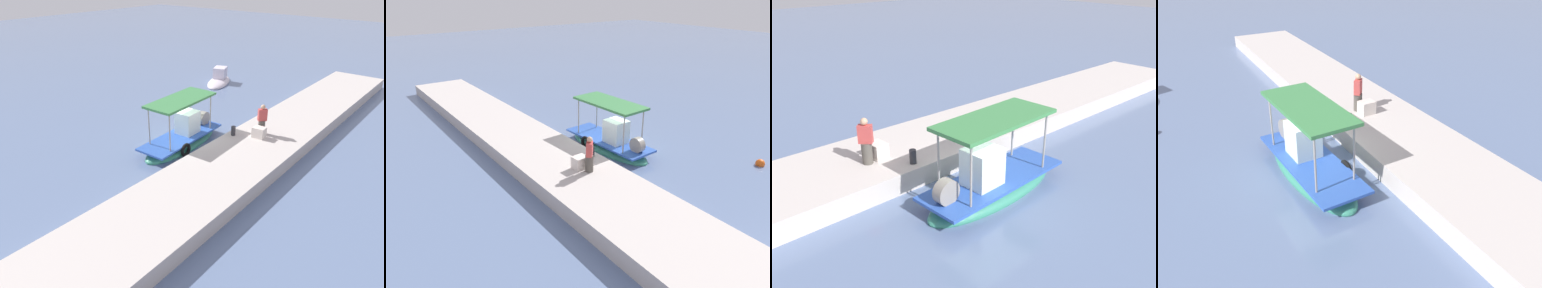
# 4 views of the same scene
# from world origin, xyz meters

# --- Properties ---
(ground_plane) EXTENTS (120.00, 120.00, 0.00)m
(ground_plane) POSITION_xyz_m (0.00, 0.00, 0.00)
(ground_plane) COLOR slate
(dock_quay) EXTENTS (36.00, 3.88, 0.74)m
(dock_quay) POSITION_xyz_m (0.00, -3.72, 0.37)
(dock_quay) COLOR beige
(dock_quay) RESTS_ON ground_plane
(main_fishing_boat) EXTENTS (5.64, 2.12, 3.03)m
(main_fishing_boat) POSITION_xyz_m (-0.16, 0.14, 0.44)
(main_fishing_boat) COLOR #358A6E
(main_fishing_boat) RESTS_ON ground_plane
(fisherman_near_bollard) EXTENTS (0.52, 0.52, 1.65)m
(fisherman_near_bollard) POSITION_xyz_m (2.41, -3.26, 1.49)
(fisherman_near_bollard) COLOR #504B44
(fisherman_near_bollard) RESTS_ON dock_quay
(mooring_bollard) EXTENTS (0.24, 0.24, 0.51)m
(mooring_bollard) POSITION_xyz_m (1.27, -2.21, 1.00)
(mooring_bollard) COLOR #2D2D33
(mooring_bollard) RESTS_ON dock_quay
(cargo_crate) EXTENTS (0.56, 0.68, 0.57)m
(cargo_crate) POSITION_xyz_m (1.91, -3.41, 1.03)
(cargo_crate) COLOR silver
(cargo_crate) RESTS_ON dock_quay
(marker_buoy) EXTENTS (0.46, 0.46, 0.46)m
(marker_buoy) POSITION_xyz_m (5.84, 4.97, 0.09)
(marker_buoy) COLOR #E35816
(marker_buoy) RESTS_ON ground_plane
(moored_boat_near) EXTENTS (4.32, 2.96, 1.52)m
(moored_boat_near) POSITION_xyz_m (10.73, 5.46, 0.22)
(moored_boat_near) COLOR silver
(moored_boat_near) RESTS_ON ground_plane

